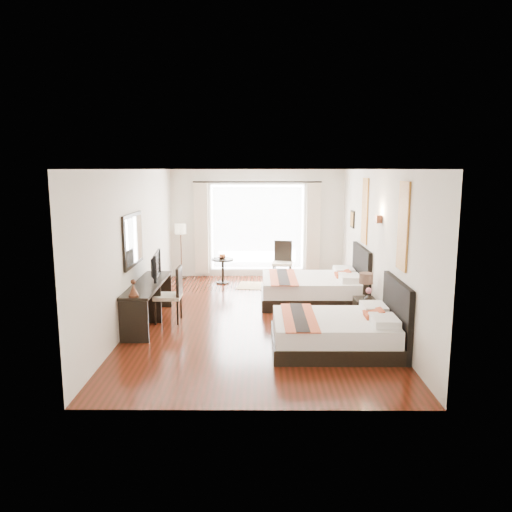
{
  "coord_description": "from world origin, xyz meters",
  "views": [
    {
      "loc": [
        0.05,
        -9.22,
        2.8
      ],
      "look_at": [
        -0.01,
        0.44,
        1.12
      ],
      "focal_mm": 35.0,
      "sensor_mm": 36.0,
      "label": 1
    }
  ],
  "objects_px": {
    "bed_near": "(339,331)",
    "desk_chair": "(170,305)",
    "side_table": "(223,271)",
    "window_chair": "(282,270)",
    "vase": "(369,295)",
    "fruit_bowl": "(222,258)",
    "floor_lamp": "(181,233)",
    "bed_far": "(315,288)",
    "console_desk": "(148,303)",
    "table_lamp": "(366,280)",
    "television": "(152,265)",
    "nightstand": "(365,311)"
  },
  "relations": [
    {
      "from": "television",
      "to": "desk_chair",
      "type": "relative_size",
      "value": 0.85
    },
    {
      "from": "desk_chair",
      "to": "fruit_bowl",
      "type": "relative_size",
      "value": 5.22
    },
    {
      "from": "vase",
      "to": "side_table",
      "type": "relative_size",
      "value": 0.24
    },
    {
      "from": "nightstand",
      "to": "table_lamp",
      "type": "distance_m",
      "value": 0.57
    },
    {
      "from": "console_desk",
      "to": "side_table",
      "type": "height_order",
      "value": "console_desk"
    },
    {
      "from": "table_lamp",
      "to": "television",
      "type": "distance_m",
      "value": 4.02
    },
    {
      "from": "nightstand",
      "to": "television",
      "type": "relative_size",
      "value": 0.53
    },
    {
      "from": "bed_near",
      "to": "desk_chair",
      "type": "relative_size",
      "value": 1.91
    },
    {
      "from": "bed_far",
      "to": "desk_chair",
      "type": "distance_m",
      "value": 3.15
    },
    {
      "from": "window_chair",
      "to": "table_lamp",
      "type": "bearing_deg",
      "value": 31.67
    },
    {
      "from": "bed_near",
      "to": "nightstand",
      "type": "xyz_separation_m",
      "value": [
        0.69,
        1.39,
        -0.07
      ]
    },
    {
      "from": "console_desk",
      "to": "fruit_bowl",
      "type": "bearing_deg",
      "value": 70.93
    },
    {
      "from": "bed_near",
      "to": "table_lamp",
      "type": "height_order",
      "value": "bed_near"
    },
    {
      "from": "vase",
      "to": "window_chair",
      "type": "distance_m",
      "value": 3.81
    },
    {
      "from": "bed_near",
      "to": "side_table",
      "type": "relative_size",
      "value": 3.2
    },
    {
      "from": "fruit_bowl",
      "to": "bed_far",
      "type": "bearing_deg",
      "value": -41.06
    },
    {
      "from": "table_lamp",
      "to": "window_chair",
      "type": "distance_m",
      "value": 3.55
    },
    {
      "from": "fruit_bowl",
      "to": "floor_lamp",
      "type": "bearing_deg",
      "value": 153.25
    },
    {
      "from": "table_lamp",
      "to": "console_desk",
      "type": "height_order",
      "value": "table_lamp"
    },
    {
      "from": "table_lamp",
      "to": "nightstand",
      "type": "bearing_deg",
      "value": -103.77
    },
    {
      "from": "fruit_bowl",
      "to": "window_chair",
      "type": "bearing_deg",
      "value": 5.37
    },
    {
      "from": "television",
      "to": "side_table",
      "type": "height_order",
      "value": "television"
    },
    {
      "from": "bed_near",
      "to": "vase",
      "type": "bearing_deg",
      "value": 59.37
    },
    {
      "from": "table_lamp",
      "to": "bed_far",
      "type": "bearing_deg",
      "value": 122.34
    },
    {
      "from": "side_table",
      "to": "window_chair",
      "type": "height_order",
      "value": "window_chair"
    },
    {
      "from": "window_chair",
      "to": "vase",
      "type": "bearing_deg",
      "value": 29.58
    },
    {
      "from": "fruit_bowl",
      "to": "window_chair",
      "type": "height_order",
      "value": "window_chair"
    },
    {
      "from": "side_table",
      "to": "bed_near",
      "type": "bearing_deg",
      "value": -64.78
    },
    {
      "from": "floor_lamp",
      "to": "fruit_bowl",
      "type": "relative_size",
      "value": 7.16
    },
    {
      "from": "vase",
      "to": "side_table",
      "type": "xyz_separation_m",
      "value": [
        -2.87,
        3.4,
        -0.26
      ]
    },
    {
      "from": "nightstand",
      "to": "side_table",
      "type": "bearing_deg",
      "value": 131.71
    },
    {
      "from": "television",
      "to": "fruit_bowl",
      "type": "distance_m",
      "value": 3.11
    },
    {
      "from": "bed_near",
      "to": "bed_far",
      "type": "height_order",
      "value": "bed_far"
    },
    {
      "from": "console_desk",
      "to": "floor_lamp",
      "type": "bearing_deg",
      "value": 89.61
    },
    {
      "from": "desk_chair",
      "to": "television",
      "type": "bearing_deg",
      "value": -39.84
    },
    {
      "from": "table_lamp",
      "to": "vase",
      "type": "distance_m",
      "value": 0.38
    },
    {
      "from": "vase",
      "to": "fruit_bowl",
      "type": "bearing_deg",
      "value": 130.25
    },
    {
      "from": "table_lamp",
      "to": "fruit_bowl",
      "type": "xyz_separation_m",
      "value": [
        -2.9,
        3.09,
        -0.13
      ]
    },
    {
      "from": "nightstand",
      "to": "console_desk",
      "type": "xyz_separation_m",
      "value": [
        -4.0,
        -0.06,
        0.15
      ]
    },
    {
      "from": "bed_near",
      "to": "television",
      "type": "distance_m",
      "value": 3.77
    },
    {
      "from": "desk_chair",
      "to": "floor_lamp",
      "type": "relative_size",
      "value": 0.73
    },
    {
      "from": "bed_near",
      "to": "television",
      "type": "relative_size",
      "value": 2.25
    },
    {
      "from": "television",
      "to": "fruit_bowl",
      "type": "bearing_deg",
      "value": -26.53
    },
    {
      "from": "nightstand",
      "to": "vase",
      "type": "relative_size",
      "value": 3.16
    },
    {
      "from": "table_lamp",
      "to": "desk_chair",
      "type": "bearing_deg",
      "value": -178.55
    },
    {
      "from": "bed_far",
      "to": "desk_chair",
      "type": "relative_size",
      "value": 2.06
    },
    {
      "from": "bed_far",
      "to": "vase",
      "type": "height_order",
      "value": "bed_far"
    },
    {
      "from": "nightstand",
      "to": "floor_lamp",
      "type": "relative_size",
      "value": 0.33
    },
    {
      "from": "desk_chair",
      "to": "bed_near",
      "type": "bearing_deg",
      "value": 154.2
    },
    {
      "from": "television",
      "to": "side_table",
      "type": "bearing_deg",
      "value": -26.7
    }
  ]
}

